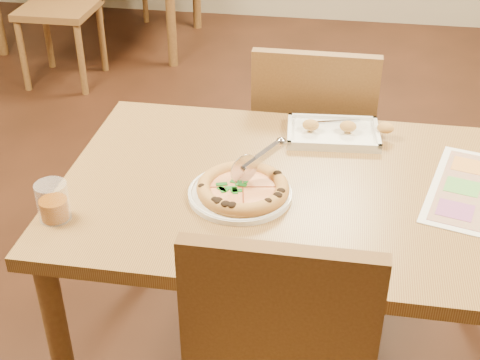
% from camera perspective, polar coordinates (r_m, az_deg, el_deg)
% --- Properties ---
extents(dining_table, '(1.30, 0.85, 0.72)m').
position_cam_1_polar(dining_table, '(1.87, 5.04, -2.66)').
color(dining_table, olive).
rests_on(dining_table, ground).
extents(chair_far, '(0.42, 0.42, 0.47)m').
position_cam_1_polar(chair_far, '(2.42, 6.24, 4.12)').
color(chair_far, brown).
rests_on(chair_far, ground).
extents(plate, '(0.32, 0.32, 0.01)m').
position_cam_1_polar(plate, '(1.77, 0.00, -1.17)').
color(plate, white).
rests_on(plate, dining_table).
extents(pizza, '(0.24, 0.24, 0.04)m').
position_cam_1_polar(pizza, '(1.75, 0.24, -0.72)').
color(pizza, '#D79549').
rests_on(pizza, plate).
extents(pizza_cutter, '(0.13, 0.12, 0.09)m').
position_cam_1_polar(pizza_cutter, '(1.76, 1.41, 1.69)').
color(pizza_cutter, silver).
rests_on(pizza_cutter, pizza).
extents(appetizer_tray, '(0.33, 0.21, 0.05)m').
position_cam_1_polar(appetizer_tray, '(2.06, 8.19, 4.01)').
color(appetizer_tray, white).
rests_on(appetizer_tray, dining_table).
extents(glass_tumbler, '(0.08, 0.08, 0.10)m').
position_cam_1_polar(glass_tumbler, '(1.73, -15.64, -1.95)').
color(glass_tumbler, '#823F0A').
rests_on(glass_tumbler, dining_table).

